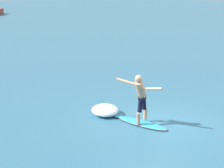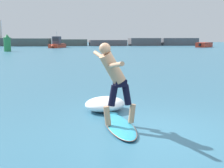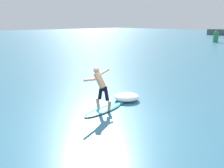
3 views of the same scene
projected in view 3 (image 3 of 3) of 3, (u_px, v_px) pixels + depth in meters
name	position (u px, v px, depth m)	size (l,w,h in m)	color
ground_plane	(106.00, 117.00, 8.80)	(200.00, 200.00, 0.00)	teal
surfboard	(104.00, 110.00, 9.41)	(0.71, 2.30, 0.23)	#2FA1C2
surfer	(100.00, 84.00, 9.15)	(0.93, 1.69, 1.79)	tan
channel_marker_buoy	(216.00, 37.00, 40.58)	(0.92, 0.92, 2.31)	#288447
wave_foam_at_tail	(127.00, 97.00, 10.56)	(1.55, 1.58, 0.37)	white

